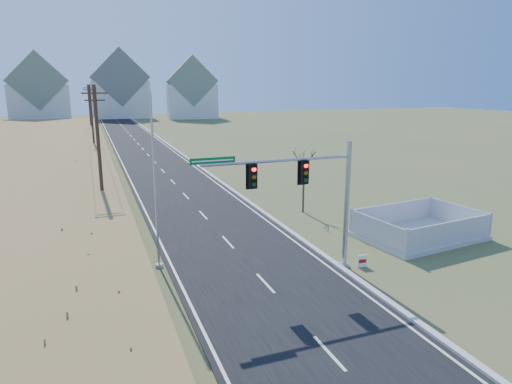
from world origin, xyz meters
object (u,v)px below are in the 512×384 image
at_px(flagpole, 156,201).
at_px(traffic_signal_mast, 314,193).
at_px(open_sign, 362,261).
at_px(bare_tree, 304,159).
at_px(fence_enclosure, 419,233).

bearing_deg(flagpole, traffic_signal_mast, -24.73).
height_order(open_sign, bare_tree, bare_tree).
bearing_deg(fence_enclosure, traffic_signal_mast, -171.25).
distance_m(flagpole, bare_tree, 13.14).
relative_size(traffic_signal_mast, open_sign, 12.78).
distance_m(fence_enclosure, flagpole, 15.73).
bearing_deg(bare_tree, fence_enclosure, -61.32).
distance_m(open_sign, flagpole, 10.73).
bearing_deg(fence_enclosure, flagpole, 169.71).
bearing_deg(traffic_signal_mast, open_sign, -8.29).
distance_m(traffic_signal_mast, bare_tree, 10.81).
bearing_deg(fence_enclosure, bare_tree, 111.27).
height_order(traffic_signal_mast, fence_enclosure, traffic_signal_mast).
distance_m(traffic_signal_mast, flagpole, 7.70).
bearing_deg(open_sign, flagpole, 165.57).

